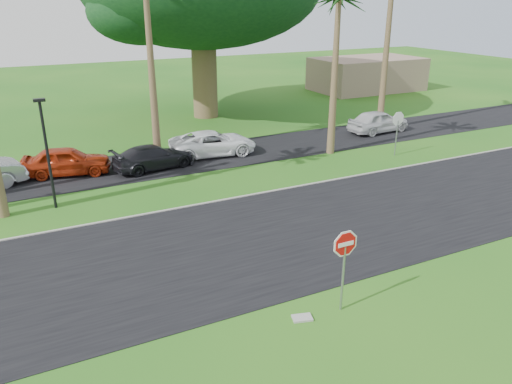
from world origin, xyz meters
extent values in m
plane|color=#1C5A16|center=(0.00, 0.00, 0.00)|extent=(120.00, 120.00, 0.00)
cube|color=black|center=(0.00, 2.00, 0.01)|extent=(120.00, 8.00, 0.02)
cube|color=black|center=(0.00, 12.50, 0.01)|extent=(120.00, 5.00, 0.02)
cube|color=gray|center=(0.00, 6.05, 0.03)|extent=(120.00, 0.12, 0.06)
cylinder|color=gray|center=(0.50, -3.00, 1.00)|extent=(0.07, 0.07, 2.00)
cylinder|color=white|center=(0.50, -3.00, 2.10)|extent=(1.05, 0.02, 1.05)
cylinder|color=red|center=(0.50, -3.00, 2.10)|extent=(0.90, 0.02, 0.90)
cube|color=white|center=(0.50, -3.00, 2.10)|extent=(0.50, 0.02, 0.12)
cylinder|color=gray|center=(12.00, 8.00, 1.00)|extent=(0.07, 0.07, 2.00)
cylinder|color=white|center=(12.00, 8.00, 2.10)|extent=(1.05, 0.02, 1.05)
cylinder|color=red|center=(12.00, 8.00, 2.10)|extent=(0.90, 0.02, 0.90)
cube|color=white|center=(12.00, 8.00, 2.10)|extent=(0.50, 0.02, 0.12)
cone|color=brown|center=(0.00, 14.00, 4.75)|extent=(0.44, 0.44, 9.50)
cone|color=brown|center=(9.00, 10.00, 4.25)|extent=(0.44, 0.44, 8.50)
cone|color=brown|center=(15.00, 13.00, 6.00)|extent=(0.44, 0.44, 12.00)
cylinder|color=brown|center=(6.00, 22.00, 3.00)|extent=(1.80, 1.80, 6.00)
cylinder|color=black|center=(-6.00, 8.50, 2.25)|extent=(0.12, 0.12, 4.50)
cube|color=black|center=(-6.00, 8.50, 4.58)|extent=(0.45, 0.25, 0.12)
cube|color=gray|center=(24.00, 26.00, 1.50)|extent=(10.00, 6.00, 3.00)
imported|color=#A0270D|center=(-4.97, 12.68, 0.71)|extent=(4.45, 2.55, 1.43)
imported|color=black|center=(-0.84, 11.70, 0.62)|extent=(4.48, 2.41, 1.24)
imported|color=white|center=(2.83, 12.60, 0.67)|extent=(5.06, 2.75, 1.35)
imported|color=silver|center=(14.46, 12.52, 0.73)|extent=(4.38, 2.01, 1.45)
cube|color=gray|center=(-0.73, -2.91, 0.03)|extent=(0.62, 0.48, 0.06)
camera|label=1|loc=(-7.03, -12.74, 8.33)|focal=35.00mm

